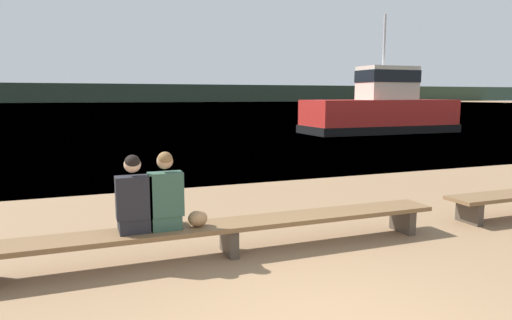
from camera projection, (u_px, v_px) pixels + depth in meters
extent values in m
plane|color=teal|center=(87.00, 104.00, 121.05)|extent=(240.00, 240.00, 0.00)
cube|color=#2D3D2D|center=(85.00, 93.00, 144.32)|extent=(600.00, 12.00, 5.81)
cube|color=brown|center=(229.00, 225.00, 5.93)|extent=(6.14, 0.56, 0.06)
cube|color=#42382D|center=(402.00, 220.00, 6.94)|extent=(0.12, 0.47, 0.36)
cube|color=#42382D|center=(229.00, 241.00, 5.96)|extent=(0.12, 0.47, 0.36)
cube|color=black|center=(134.00, 223.00, 5.57)|extent=(0.36, 0.42, 0.18)
cube|color=black|center=(134.00, 197.00, 5.42)|extent=(0.41, 0.22, 0.52)
sphere|color=tan|center=(132.00, 164.00, 5.36)|extent=(0.20, 0.20, 0.20)
sphere|color=black|center=(132.00, 162.00, 5.35)|extent=(0.18, 0.18, 0.18)
cube|color=#2D4C3D|center=(165.00, 220.00, 5.70)|extent=(0.36, 0.42, 0.18)
cube|color=#2D4C3D|center=(166.00, 194.00, 5.55)|extent=(0.41, 0.22, 0.54)
sphere|color=tan|center=(165.00, 161.00, 5.50)|extent=(0.20, 0.20, 0.20)
sphere|color=brown|center=(165.00, 159.00, 5.48)|extent=(0.18, 0.18, 0.18)
ellipsoid|color=#9E754C|center=(198.00, 218.00, 5.74)|extent=(0.25, 0.22, 0.21)
cube|color=red|center=(379.00, 116.00, 25.67)|extent=(8.69, 3.04, 1.83)
cube|color=black|center=(379.00, 129.00, 25.76)|extent=(8.87, 3.16, 0.44)
cube|color=beige|center=(387.00, 83.00, 25.56)|extent=(3.04, 1.82, 1.85)
cube|color=black|center=(387.00, 77.00, 25.51)|extent=(3.10, 1.88, 0.66)
cylinder|color=#B2B2B7|center=(384.00, 40.00, 25.13)|extent=(0.14, 0.14, 2.81)
cube|color=#42382D|center=(469.00, 212.00, 7.42)|extent=(0.12, 0.47, 0.36)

